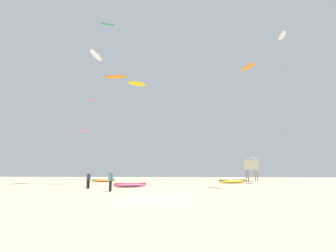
{
  "coord_description": "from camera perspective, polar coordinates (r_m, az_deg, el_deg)",
  "views": [
    {
      "loc": [
        2.56,
        -15.22,
        1.56
      ],
      "look_at": [
        0.0,
        14.56,
        7.05
      ],
      "focal_mm": 26.7,
      "sensor_mm": 36.0,
      "label": 1
    }
  ],
  "objects": [
    {
      "name": "person_foreground",
      "position": [
        21.19,
        -12.96,
        -11.74
      ],
      "size": [
        0.38,
        0.55,
        1.66
      ],
      "rotation": [
        0.0,
        0.0,
        6.23
      ],
      "color": "black",
      "rests_on": "ground"
    },
    {
      "name": "kite_aloft_4",
      "position": [
        40.08,
        -11.99,
        10.95
      ],
      "size": [
        3.64,
        1.03,
        0.43
      ],
      "color": "orange"
    },
    {
      "name": "kite_grounded_mid",
      "position": [
        40.96,
        -14.44,
        -11.96
      ],
      "size": [
        3.84,
        3.06,
        0.48
      ],
      "color": "orange",
      "rests_on": "ground"
    },
    {
      "name": "kite_grounded_far",
      "position": [
        36.36,
        14.53,
        -12.17
      ],
      "size": [
        4.24,
        1.98,
        0.48
      ],
      "color": "yellow",
      "rests_on": "ground"
    },
    {
      "name": "ground_plane",
      "position": [
        15.52,
        -4.8,
        -16.14
      ],
      "size": [
        120.0,
        120.0,
        0.0
      ],
      "primitive_type": "plane",
      "color": "#C6B28C"
    },
    {
      "name": "kite_grounded_near",
      "position": [
        26.65,
        -8.61,
        -13.2
      ],
      "size": [
        3.66,
        2.47,
        0.46
      ],
      "color": "#E5598C",
      "rests_on": "ground"
    },
    {
      "name": "kite_aloft_3",
      "position": [
        52.28,
        24.57,
        18.24
      ],
      "size": [
        1.16,
        3.39,
        0.62
      ],
      "color": "white"
    },
    {
      "name": "kite_aloft_2",
      "position": [
        47.83,
        -13.45,
        21.64
      ],
      "size": [
        2.48,
        1.38,
        0.59
      ],
      "color": "green"
    },
    {
      "name": "kite_aloft_6",
      "position": [
        52.22,
        -7.08,
        9.54
      ],
      "size": [
        4.11,
        3.29,
        0.89
      ],
      "color": "yellow"
    },
    {
      "name": "kite_aloft_5",
      "position": [
        59.47,
        -16.93,
        5.77
      ],
      "size": [
        1.83,
        2.3,
        0.4
      ],
      "color": "#E5598C"
    },
    {
      "name": "person_midground",
      "position": [
        25.41,
        -17.71,
        -11.38
      ],
      "size": [
        0.35,
        0.47,
        1.57
      ],
      "rotation": [
        0.0,
        0.0,
        5.8
      ],
      "color": "black",
      "rests_on": "ground"
    },
    {
      "name": "kite_aloft_0",
      "position": [
        32.73,
        17.7,
        12.68
      ],
      "size": [
        1.93,
        2.61,
        0.3
      ],
      "color": "orange"
    },
    {
      "name": "kite_aloft_1",
      "position": [
        45.34,
        -16.09,
        15.22
      ],
      "size": [
        1.34,
        4.41,
        0.58
      ],
      "color": "white"
    },
    {
      "name": "kite_aloft_7",
      "position": [
        58.54,
        -18.83,
        -1.11
      ],
      "size": [
        2.47,
        2.14,
        0.31
      ],
      "color": "#E5598C"
    },
    {
      "name": "lifeguard_tower",
      "position": [
        44.99,
        18.42,
        -7.98
      ],
      "size": [
        2.3,
        2.3,
        4.15
      ],
      "color": "#8C704C",
      "rests_on": "ground"
    }
  ]
}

